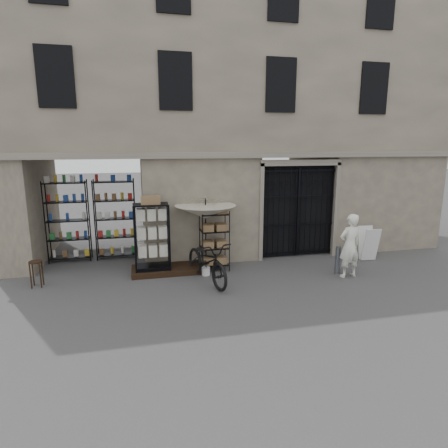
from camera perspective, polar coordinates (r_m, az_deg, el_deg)
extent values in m
plane|color=black|center=(9.84, 6.46, -9.18)|extent=(80.00, 80.00, 0.00)
cube|color=gray|center=(13.04, 0.91, 16.26)|extent=(14.00, 4.00, 9.00)
cube|color=black|center=(11.70, -19.58, 1.27)|extent=(3.00, 1.70, 3.00)
cube|color=black|center=(12.24, -19.47, 0.54)|extent=(2.70, 0.50, 2.50)
cube|color=black|center=(12.12, 10.89, 2.12)|extent=(2.50, 0.06, 3.00)
cube|color=black|center=(11.98, 11.19, 1.75)|extent=(0.05, 0.05, 2.80)
cube|color=black|center=(10.79, -8.56, -6.87)|extent=(2.00, 0.90, 0.15)
cube|color=black|center=(10.69, -10.74, -6.42)|extent=(1.00, 0.71, 0.10)
cube|color=silver|center=(10.18, -10.59, -2.29)|extent=(0.84, 0.16, 1.71)
cube|color=silver|center=(10.48, -10.90, -2.46)|extent=(0.83, 0.53, 1.42)
cube|color=olive|center=(10.26, -11.14, 3.31)|extent=(0.57, 0.47, 0.20)
cube|color=black|center=(10.69, -1.49, -2.47)|extent=(0.87, 0.72, 1.74)
cube|color=olive|center=(10.70, -1.49, -2.75)|extent=(0.74, 0.59, 1.30)
cylinder|color=black|center=(10.74, -2.79, -1.52)|extent=(0.04, 0.04, 2.06)
imported|color=#B6AD9A|center=(10.59, -2.84, 2.42)|extent=(1.94, 1.96, 1.39)
cylinder|color=silver|center=(10.44, -2.79, -7.18)|extent=(0.30, 0.30, 0.22)
imported|color=black|center=(10.00, -2.58, -8.76)|extent=(1.04, 1.30, 2.17)
cylinder|color=black|center=(10.56, -26.82, -5.17)|extent=(0.40, 0.40, 0.03)
cube|color=black|center=(10.66, -26.65, -6.86)|extent=(0.31, 0.31, 0.66)
cylinder|color=slate|center=(10.94, 16.95, -5.27)|extent=(0.19, 0.19, 0.78)
imported|color=white|center=(10.89, 18.30, -7.60)|extent=(0.86, 1.82, 0.42)
cube|color=silver|center=(12.32, 21.50, -2.98)|extent=(0.50, 0.28, 1.03)
cube|color=silver|center=(12.58, 20.78, -2.61)|extent=(0.50, 0.28, 1.03)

